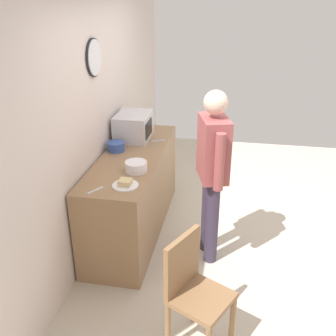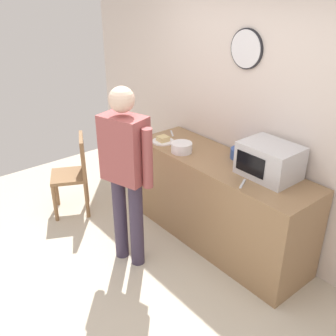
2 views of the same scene
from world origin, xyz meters
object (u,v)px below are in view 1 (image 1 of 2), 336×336
object	(u,v)px
wooden_chair	(193,288)
fork_utensil	(95,190)
microwave	(134,126)
cereal_bowl	(136,167)
salad_bowl	(116,146)
spoon_utensil	(158,141)
sandwich_plate	(125,184)
person_standing	(213,165)

from	to	relation	value
wooden_chair	fork_utensil	bearing A→B (deg)	57.41
microwave	cereal_bowl	distance (m)	0.92
salad_bowl	fork_utensil	xyz separation A→B (m)	(-0.93, -0.10, -0.05)
salad_bowl	spoon_utensil	size ratio (longest dim) A/B	1.11
spoon_utensil	wooden_chair	size ratio (longest dim) A/B	0.18
sandwich_plate	spoon_utensil	bearing A→B (deg)	-2.86
salad_bowl	person_standing	size ratio (longest dim) A/B	0.11
microwave	fork_utensil	distance (m)	1.35
cereal_bowl	wooden_chair	bearing A→B (deg)	-146.70
fork_utensil	person_standing	distance (m)	1.12
salad_bowl	wooden_chair	bearing A→B (deg)	-145.71
salad_bowl	person_standing	bearing A→B (deg)	-110.23
salad_bowl	fork_utensil	bearing A→B (deg)	-174.01
microwave	salad_bowl	xyz separation A→B (m)	(-0.41, 0.09, -0.10)
spoon_utensil	wooden_chair	bearing A→B (deg)	-161.05
sandwich_plate	fork_utensil	bearing A→B (deg)	119.43
microwave	sandwich_plate	distance (m)	1.24
sandwich_plate	cereal_bowl	size ratio (longest dim) A/B	1.11
cereal_bowl	spoon_utensil	xyz separation A→B (m)	(0.85, -0.04, -0.05)
sandwich_plate	salad_bowl	xyz separation A→B (m)	(0.79, 0.33, 0.03)
cereal_bowl	wooden_chair	world-z (taller)	cereal_bowl
salad_bowl	microwave	bearing A→B (deg)	-12.84
cereal_bowl	fork_utensil	xyz separation A→B (m)	(-0.45, 0.25, -0.05)
sandwich_plate	salad_bowl	size ratio (longest dim) A/B	1.26
wooden_chair	spoon_utensil	bearing A→B (deg)	18.95
sandwich_plate	cereal_bowl	world-z (taller)	cereal_bowl
microwave	person_standing	xyz separation A→B (m)	(-0.81, -0.98, -0.06)
person_standing	wooden_chair	bearing A→B (deg)	178.41
salad_bowl	wooden_chair	world-z (taller)	salad_bowl
salad_bowl	wooden_chair	distance (m)	1.91
spoon_utensil	wooden_chair	xyz separation A→B (m)	(-1.91, -0.65, -0.42)
fork_utensil	spoon_utensil	bearing A→B (deg)	-12.66
salad_bowl	cereal_bowl	xyz separation A→B (m)	(-0.47, -0.35, 0.00)
sandwich_plate	fork_utensil	world-z (taller)	sandwich_plate
cereal_bowl	person_standing	world-z (taller)	person_standing
microwave	person_standing	bearing A→B (deg)	-129.49
microwave	sandwich_plate	xyz separation A→B (m)	(-1.21, -0.24, -0.13)
person_standing	wooden_chair	size ratio (longest dim) A/B	1.85
sandwich_plate	wooden_chair	world-z (taller)	sandwich_plate
microwave	sandwich_plate	world-z (taller)	microwave
cereal_bowl	person_standing	size ratio (longest dim) A/B	0.12
spoon_utensil	person_standing	size ratio (longest dim) A/B	0.10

